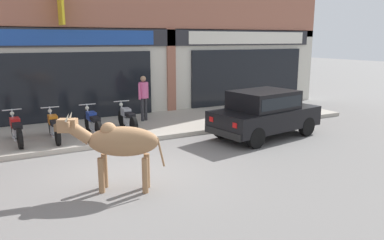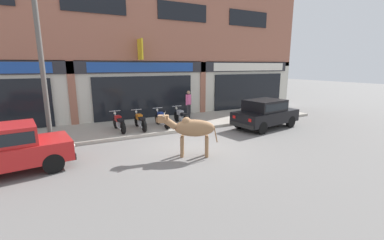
{
  "view_description": "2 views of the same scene",
  "coord_description": "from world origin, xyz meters",
  "px_view_note": "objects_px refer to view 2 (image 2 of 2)",
  "views": [
    {
      "loc": [
        -2.57,
        -7.86,
        3.0
      ],
      "look_at": [
        2.2,
        1.0,
        0.82
      ],
      "focal_mm": 35.0,
      "sensor_mm": 36.0,
      "label": 1
    },
    {
      "loc": [
        -4.49,
        -8.57,
        3.16
      ],
      "look_at": [
        0.53,
        1.0,
        0.85
      ],
      "focal_mm": 24.0,
      "sensor_mm": 36.0,
      "label": 2
    }
  ],
  "objects_px": {
    "pedestrian": "(189,101)",
    "car_0": "(265,112)",
    "utility_pole": "(42,69)",
    "motorcycle_2": "(162,119)",
    "car_1": "(2,148)",
    "motorcycle_3": "(181,117)",
    "motorcycle_1": "(140,121)",
    "cow": "(192,128)",
    "motorcycle_0": "(119,123)"
  },
  "relations": [
    {
      "from": "pedestrian",
      "to": "car_0",
      "type": "bearing_deg",
      "value": -52.05
    },
    {
      "from": "utility_pole",
      "to": "motorcycle_2",
      "type": "bearing_deg",
      "value": 8.43
    },
    {
      "from": "car_0",
      "to": "motorcycle_2",
      "type": "height_order",
      "value": "car_0"
    },
    {
      "from": "motorcycle_2",
      "to": "pedestrian",
      "type": "xyz_separation_m",
      "value": [
        2.12,
        1.24,
        0.6
      ]
    },
    {
      "from": "car_0",
      "to": "car_1",
      "type": "bearing_deg",
      "value": -175.87
    },
    {
      "from": "car_1",
      "to": "utility_pole",
      "type": "xyz_separation_m",
      "value": [
        1.17,
        2.22,
        2.21
      ]
    },
    {
      "from": "motorcycle_3",
      "to": "utility_pole",
      "type": "bearing_deg",
      "value": -172.15
    },
    {
      "from": "motorcycle_2",
      "to": "utility_pole",
      "type": "distance_m",
      "value": 5.56
    },
    {
      "from": "motorcycle_1",
      "to": "motorcycle_3",
      "type": "relative_size",
      "value": 1.0
    },
    {
      "from": "motorcycle_1",
      "to": "motorcycle_2",
      "type": "relative_size",
      "value": 1.0
    },
    {
      "from": "car_1",
      "to": "motorcycle_1",
      "type": "xyz_separation_m",
      "value": [
        4.97,
        2.96,
        -0.29
      ]
    },
    {
      "from": "car_1",
      "to": "pedestrian",
      "type": "bearing_deg",
      "value": 27.05
    },
    {
      "from": "cow",
      "to": "motorcycle_3",
      "type": "height_order",
      "value": "cow"
    },
    {
      "from": "car_1",
      "to": "utility_pole",
      "type": "bearing_deg",
      "value": 62.18
    },
    {
      "from": "motorcycle_0",
      "to": "pedestrian",
      "type": "distance_m",
      "value": 4.4
    },
    {
      "from": "motorcycle_1",
      "to": "motorcycle_3",
      "type": "bearing_deg",
      "value": 2.34
    },
    {
      "from": "motorcycle_2",
      "to": "car_1",
      "type": "bearing_deg",
      "value": -154.13
    },
    {
      "from": "motorcycle_1",
      "to": "motorcycle_2",
      "type": "height_order",
      "value": "same"
    },
    {
      "from": "car_1",
      "to": "motorcycle_1",
      "type": "bearing_deg",
      "value": 30.8
    },
    {
      "from": "car_0",
      "to": "motorcycle_1",
      "type": "xyz_separation_m",
      "value": [
        -5.88,
        2.18,
        -0.29
      ]
    },
    {
      "from": "cow",
      "to": "motorcycle_1",
      "type": "relative_size",
      "value": 1.07
    },
    {
      "from": "cow",
      "to": "utility_pole",
      "type": "distance_m",
      "value": 5.93
    },
    {
      "from": "car_1",
      "to": "motorcycle_0",
      "type": "relative_size",
      "value": 2.07
    },
    {
      "from": "motorcycle_2",
      "to": "motorcycle_3",
      "type": "height_order",
      "value": "same"
    },
    {
      "from": "motorcycle_3",
      "to": "pedestrian",
      "type": "distance_m",
      "value": 1.63
    },
    {
      "from": "motorcycle_1",
      "to": "utility_pole",
      "type": "relative_size",
      "value": 0.31
    },
    {
      "from": "motorcycle_2",
      "to": "motorcycle_3",
      "type": "relative_size",
      "value": 1.0
    },
    {
      "from": "motorcycle_0",
      "to": "motorcycle_3",
      "type": "relative_size",
      "value": 1.0
    },
    {
      "from": "car_0",
      "to": "motorcycle_1",
      "type": "height_order",
      "value": "car_0"
    },
    {
      "from": "car_0",
      "to": "motorcycle_0",
      "type": "height_order",
      "value": "car_0"
    },
    {
      "from": "car_1",
      "to": "motorcycle_3",
      "type": "bearing_deg",
      "value": 22.98
    },
    {
      "from": "car_1",
      "to": "motorcycle_3",
      "type": "xyz_separation_m",
      "value": [
        7.2,
        3.05,
        -0.29
      ]
    },
    {
      "from": "motorcycle_1",
      "to": "utility_pole",
      "type": "height_order",
      "value": "utility_pole"
    },
    {
      "from": "motorcycle_1",
      "to": "utility_pole",
      "type": "xyz_separation_m",
      "value": [
        -3.79,
        -0.74,
        2.5
      ]
    },
    {
      "from": "cow",
      "to": "car_0",
      "type": "bearing_deg",
      "value": 20.43
    },
    {
      "from": "utility_pole",
      "to": "cow",
      "type": "bearing_deg",
      "value": -37.46
    },
    {
      "from": "cow",
      "to": "car_1",
      "type": "xyz_separation_m",
      "value": [
        -5.6,
        1.17,
        -0.19
      ]
    },
    {
      "from": "motorcycle_1",
      "to": "pedestrian",
      "type": "height_order",
      "value": "pedestrian"
    },
    {
      "from": "car_1",
      "to": "motorcycle_3",
      "type": "height_order",
      "value": "car_1"
    },
    {
      "from": "motorcycle_3",
      "to": "utility_pole",
      "type": "relative_size",
      "value": 0.31
    },
    {
      "from": "motorcycle_0",
      "to": "motorcycle_2",
      "type": "distance_m",
      "value": 2.1
    },
    {
      "from": "pedestrian",
      "to": "motorcycle_0",
      "type": "bearing_deg",
      "value": -165.18
    },
    {
      "from": "motorcycle_2",
      "to": "motorcycle_3",
      "type": "distance_m",
      "value": 1.12
    },
    {
      "from": "motorcycle_1",
      "to": "car_1",
      "type": "bearing_deg",
      "value": -149.2
    },
    {
      "from": "motorcycle_3",
      "to": "pedestrian",
      "type": "relative_size",
      "value": 1.13
    },
    {
      "from": "motorcycle_3",
      "to": "utility_pole",
      "type": "xyz_separation_m",
      "value": [
        -6.02,
        -0.83,
        2.5
      ]
    },
    {
      "from": "car_0",
      "to": "motorcycle_2",
      "type": "bearing_deg",
      "value": 155.58
    },
    {
      "from": "car_1",
      "to": "motorcycle_1",
      "type": "height_order",
      "value": "car_1"
    },
    {
      "from": "cow",
      "to": "motorcycle_0",
      "type": "relative_size",
      "value": 1.07
    },
    {
      "from": "car_1",
      "to": "motorcycle_2",
      "type": "xyz_separation_m",
      "value": [
        6.08,
        2.95,
        -0.29
      ]
    }
  ]
}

